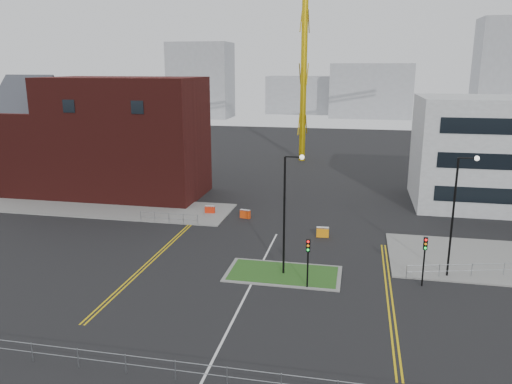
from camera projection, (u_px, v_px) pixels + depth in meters
The scene contains 23 objects.
ground at pixel (231, 324), 30.38m from camera, with size 200.00×200.00×0.00m, color black.
pavement_left at pixel (106, 207), 55.16m from camera, with size 28.00×8.00×0.12m, color slate.
island_kerb at pixel (283, 274), 37.57m from camera, with size 8.60×4.60×0.08m, color slate.
grass_island at pixel (283, 273), 37.57m from camera, with size 8.00×4.00×0.12m, color #21531B.
brick_building at pixel (103, 138), 59.77m from camera, with size 24.20×10.07×14.24m.
streetlamp_island at pixel (287, 205), 36.21m from camera, with size 1.46×0.36×9.18m.
streetlamp_right_near at pixel (457, 207), 35.77m from camera, with size 1.46×0.36×9.18m.
traffic_light_island at pixel (308, 254), 34.64m from camera, with size 0.28×0.33×3.65m.
traffic_light_right at pixel (425, 252), 34.98m from camera, with size 0.28×0.33×3.65m.
railing_front at pixel (201, 369), 24.49m from camera, with size 24.05×0.05×1.10m.
railing_left at pixel (169, 217), 49.43m from camera, with size 6.05×0.05×1.10m.
centre_line at pixel (239, 308), 32.27m from camera, with size 0.15×30.00×0.01m, color silver.
yellow_left_a at pixel (157, 254), 41.63m from camera, with size 0.12×24.00×0.01m, color gold.
yellow_left_b at pixel (160, 254), 41.57m from camera, with size 0.12×24.00×0.01m, color gold.
yellow_right_a at pixel (387, 295), 34.22m from camera, with size 0.12×20.00×0.01m, color gold.
yellow_right_b at pixel (392, 295), 34.16m from camera, with size 0.12×20.00×0.01m, color gold.
skyline_a at pixel (201, 81), 149.43m from camera, with size 18.00×12.00×22.00m, color gray.
skyline_b at pixel (371, 91), 149.90m from camera, with size 24.00×12.00×16.00m, color gray.
skyline_c at pixel (502, 71), 136.84m from camera, with size 14.00×12.00×28.00m, color gray.
skyline_d at pixel (313, 95), 163.40m from camera, with size 30.00×12.00×12.00m, color gray.
barrier_left at pixel (210, 210), 52.80m from camera, with size 1.07×0.42×0.88m.
barrier_mid at pixel (245, 214), 51.34m from camera, with size 1.11×0.58×0.89m.
barrier_right at pixel (323, 232), 45.65m from camera, with size 1.13×0.43×0.94m.
Camera 1 is at (7.01, -26.61, 15.25)m, focal length 35.00 mm.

